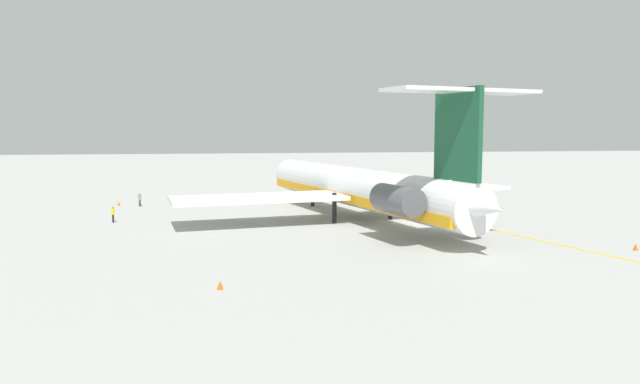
{
  "coord_description": "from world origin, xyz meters",
  "views": [
    {
      "loc": [
        -57.66,
        19.52,
        9.65
      ],
      "look_at": [
        2.93,
        9.67,
        3.01
      ],
      "focal_mm": 33.17,
      "sensor_mm": 36.0,
      "label": 1
    }
  ],
  "objects": [
    {
      "name": "ground_crew_portside",
      "position": [
        4.9,
        30.88,
        1.13
      ],
      "size": [
        0.41,
        0.28,
        1.78
      ],
      "rotation": [
        0.0,
        0.0,
        1.11
      ],
      "color": "black",
      "rests_on": "ground"
    },
    {
      "name": "safety_cone_tail",
      "position": [
        18.72,
        32.61,
        0.28
      ],
      "size": [
        0.4,
        0.4,
        0.55
      ],
      "primitive_type": "cone",
      "color": "#EA590F",
      "rests_on": "ground"
    },
    {
      "name": "main_jetliner",
      "position": [
        1.74,
        5.35,
        3.5
      ],
      "size": [
        43.36,
        38.81,
        12.82
      ],
      "rotation": [
        0.0,
        0.0,
        0.26
      ],
      "color": "white",
      "rests_on": "ground"
    },
    {
      "name": "ground",
      "position": [
        0.0,
        0.0,
        0.0
      ],
      "size": [
        345.58,
        345.58,
        0.0
      ],
      "primitive_type": "plane",
      "color": "#ADADA8"
    },
    {
      "name": "taxiway_centreline",
      "position": [
        2.93,
        -2.94,
        0.0
      ],
      "size": [
        83.55,
        26.17,
        0.01
      ],
      "primitive_type": "cube",
      "rotation": [
        0.0,
        0.0,
        0.3
      ],
      "color": "gold",
      "rests_on": "ground"
    },
    {
      "name": "safety_cone_nose",
      "position": [
        -16.18,
        -12.63,
        0.28
      ],
      "size": [
        0.4,
        0.4,
        0.55
      ],
      "primitive_type": "cone",
      "color": "#EA590F",
      "rests_on": "ground"
    },
    {
      "name": "ground_crew_near_tail",
      "position": [
        17.57,
        29.93,
        1.11
      ],
      "size": [
        0.28,
        0.44,
        1.76
      ],
      "rotation": [
        0.0,
        0.0,
        2.98
      ],
      "color": "black",
      "rests_on": "ground"
    },
    {
      "name": "safety_cone_wingtip",
      "position": [
        -22.45,
        19.89,
        0.28
      ],
      "size": [
        0.4,
        0.4,
        0.55
      ],
      "primitive_type": "cone",
      "color": "#EA590F",
      "rests_on": "ground"
    }
  ]
}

